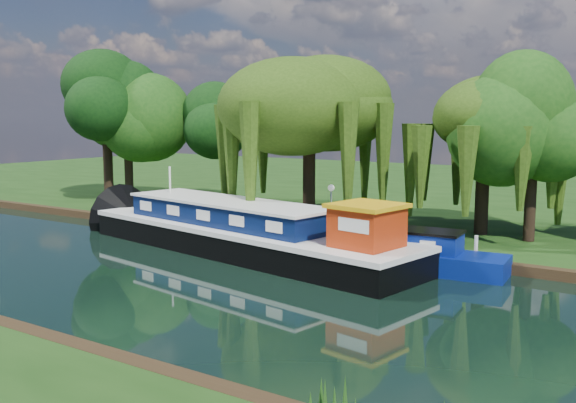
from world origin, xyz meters
The scene contains 14 objects.
ground centered at (0.00, 0.00, 0.00)m, with size 120.00×120.00×0.00m, color black.
far_bank centered at (0.00, 34.00, 0.23)m, with size 120.00×52.00×0.45m, color #14340E.
dutch_barge centered at (-1.34, 5.27, 1.01)m, with size 19.76×7.58×4.07m.
narrowboat centered at (4.22, 6.45, 0.68)m, with size 13.24×3.33×1.91m.
red_dinghy centered at (-9.89, 6.25, 0.00)m, with size 2.46×3.44×0.71m, color #99270B.
willow_left centered at (-1.49, 11.48, 6.99)m, with size 7.51×7.51×9.00m.
willow_right centered at (7.42, 14.35, 5.94)m, with size 6.18×6.18×7.53m.
tree_far_left centered at (-18.61, 13.86, 6.56)m, with size 5.54×5.54×8.93m.
tree_far_back centered at (-19.90, 13.05, 7.33)m, with size 5.87×5.87×9.88m.
tree_far_mid centered at (-11.34, 16.80, 5.87)m, with size 4.80×4.80×7.85m.
tree_far_right centered at (10.00, 13.74, 5.97)m, with size 4.90×4.90×8.02m.
lamppost centered at (0.50, 10.50, 2.42)m, with size 0.36×0.36×2.56m.
mooring_posts centered at (-0.50, 8.40, 0.95)m, with size 19.16×0.16×1.00m.
reeds_near centered at (6.87, -7.57, 0.55)m, with size 33.70×1.50×1.10m.
Camera 1 is at (17.29, -19.15, 6.63)m, focal length 40.00 mm.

